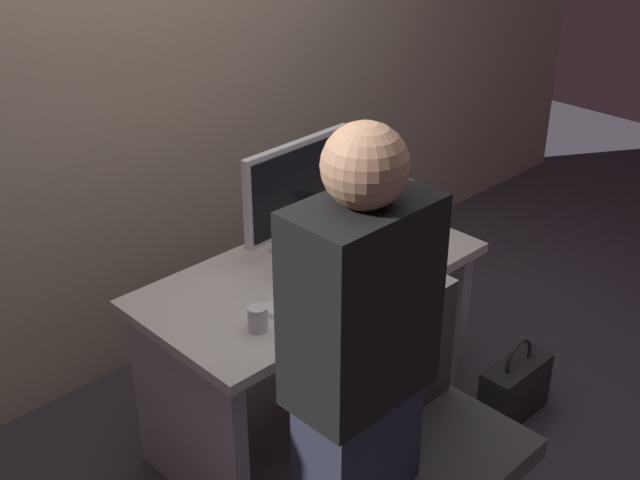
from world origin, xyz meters
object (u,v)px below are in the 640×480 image
book_stack (363,212)px  cell_phone (426,244)px  person_at_desk (359,394)px  monitor (299,190)px  keyboard (314,292)px  handbag (514,388)px  desk (311,321)px  office_chair (435,447)px  mouse (369,258)px  cup_near_keyboard (258,318)px

book_stack → cell_phone: bearing=-85.1°
person_at_desk → monitor: bearing=56.0°
keyboard → handbag: size_ratio=1.14×
cell_phone → desk: bearing=179.0°
monitor → handbag: bearing=-52.5°
person_at_desk → keyboard: 0.72m
office_chair → book_stack: bearing=56.3°
monitor → cell_phone: bearing=-40.4°
mouse → monitor: bearing=114.3°
mouse → book_stack: book_stack is taller
keyboard → person_at_desk: bearing=-127.1°
person_at_desk → book_stack: 1.31m
office_chair → monitor: (0.23, 0.90, 0.56)m
book_stack → cell_phone: (0.03, -0.32, -0.04)m
cup_near_keyboard → book_stack: (0.85, 0.31, 0.00)m
office_chair → keyboard: size_ratio=2.19×
monitor → book_stack: (0.36, -0.01, -0.21)m
monitor → keyboard: monitor is taller
monitor → cup_near_keyboard: 0.62m
cup_near_keyboard → handbag: size_ratio=0.23×
desk → cup_near_keyboard: size_ratio=15.22×
office_chair → monitor: bearing=75.4°
mouse → handbag: 0.88m
handbag → book_stack: bearing=104.9°
keyboard → book_stack: (0.56, 0.28, 0.03)m
office_chair → cup_near_keyboard: office_chair is taller
desk → handbag: size_ratio=3.53×
office_chair → handbag: size_ratio=2.49×
person_at_desk → cell_phone: size_ratio=11.38×
monitor → book_stack: monitor is taller
handbag → desk: bearing=138.6°
person_at_desk → book_stack: person_at_desk is taller
desk → monitor: size_ratio=2.47×
mouse → cell_phone: size_ratio=0.69×
keyboard → cell_phone: keyboard is taller
keyboard → book_stack: 0.63m
desk → book_stack: book_stack is taller
cup_near_keyboard → book_stack: bearing=20.2°
monitor → keyboard: (-0.20, -0.29, -0.25)m
desk → keyboard: keyboard is taller
book_stack → cell_phone: 0.33m
cell_phone → mouse: bearing=-174.4°
office_chair → book_stack: office_chair is taller
monitor → handbag: (0.55, -0.72, -0.85)m
keyboard → cup_near_keyboard: (-0.29, -0.03, 0.03)m
desk → monitor: monitor is taller
monitor → cup_near_keyboard: size_ratio=6.16×
mouse → cup_near_keyboard: bearing=-175.0°
mouse → handbag: size_ratio=0.26×
person_at_desk → mouse: person_at_desk is taller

